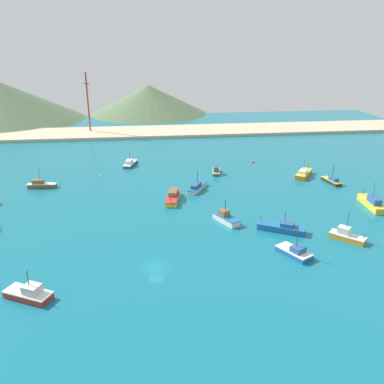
{
  "coord_description": "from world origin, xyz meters",
  "views": [
    {
      "loc": [
        -1.6,
        -65.18,
        38.65
      ],
      "look_at": [
        10.95,
        33.33,
        1.91
      ],
      "focal_mm": 37.82,
      "sensor_mm": 36.0,
      "label": 1
    }
  ],
  "objects_px": {
    "fishing_boat_12": "(130,163)",
    "fishing_boat_15": "(29,293)",
    "fishing_boat_7": "(282,228)",
    "buoy_0": "(253,162)",
    "fishing_boat_1": "(332,181)",
    "fishing_boat_11": "(295,252)",
    "fishing_boat_2": "(226,218)",
    "radio_tower": "(88,103)",
    "fishing_boat_13": "(197,187)",
    "buoy_1": "(101,176)",
    "fishing_boat_0": "(173,197)",
    "fishing_boat_8": "(304,174)",
    "fishing_boat_6": "(372,203)",
    "fishing_boat_10": "(41,185)",
    "fishing_boat_4": "(216,171)",
    "fishing_boat_5": "(347,236)"
  },
  "relations": [
    {
      "from": "fishing_boat_1",
      "to": "buoy_0",
      "type": "relative_size",
      "value": 8.94
    },
    {
      "from": "fishing_boat_5",
      "to": "fishing_boat_15",
      "type": "height_order",
      "value": "fishing_boat_5"
    },
    {
      "from": "fishing_boat_0",
      "to": "fishing_boat_7",
      "type": "relative_size",
      "value": 1.05
    },
    {
      "from": "fishing_boat_6",
      "to": "fishing_boat_13",
      "type": "relative_size",
      "value": 1.17
    },
    {
      "from": "fishing_boat_7",
      "to": "fishing_boat_15",
      "type": "bearing_deg",
      "value": -158.85
    },
    {
      "from": "fishing_boat_0",
      "to": "fishing_boat_11",
      "type": "distance_m",
      "value": 38.48
    },
    {
      "from": "fishing_boat_11",
      "to": "buoy_1",
      "type": "height_order",
      "value": "fishing_boat_11"
    },
    {
      "from": "fishing_boat_11",
      "to": "buoy_0",
      "type": "relative_size",
      "value": 9.05
    },
    {
      "from": "fishing_boat_11",
      "to": "buoy_1",
      "type": "xyz_separation_m",
      "value": [
        -41.4,
        54.68,
        -0.66
      ]
    },
    {
      "from": "fishing_boat_5",
      "to": "fishing_boat_6",
      "type": "distance_m",
      "value": 21.94
    },
    {
      "from": "fishing_boat_0",
      "to": "fishing_boat_1",
      "type": "distance_m",
      "value": 47.89
    },
    {
      "from": "fishing_boat_7",
      "to": "fishing_boat_5",
      "type": "bearing_deg",
      "value": -25.51
    },
    {
      "from": "fishing_boat_10",
      "to": "buoy_0",
      "type": "height_order",
      "value": "fishing_boat_10"
    },
    {
      "from": "fishing_boat_5",
      "to": "fishing_boat_6",
      "type": "xyz_separation_m",
      "value": [
        14.84,
        16.16,
        0.16
      ]
    },
    {
      "from": "fishing_boat_1",
      "to": "fishing_boat_11",
      "type": "xyz_separation_m",
      "value": [
        -26.36,
        -39.88,
        0.01
      ]
    },
    {
      "from": "fishing_boat_7",
      "to": "buoy_0",
      "type": "height_order",
      "value": "fishing_boat_7"
    },
    {
      "from": "fishing_boat_12",
      "to": "fishing_boat_13",
      "type": "distance_m",
      "value": 32.71
    },
    {
      "from": "fishing_boat_7",
      "to": "radio_tower",
      "type": "height_order",
      "value": "radio_tower"
    },
    {
      "from": "fishing_boat_8",
      "to": "fishing_boat_13",
      "type": "height_order",
      "value": "fishing_boat_13"
    },
    {
      "from": "fishing_boat_8",
      "to": "fishing_boat_11",
      "type": "xyz_separation_m",
      "value": [
        -20.62,
        -47.04,
        -0.09
      ]
    },
    {
      "from": "fishing_boat_4",
      "to": "fishing_boat_13",
      "type": "bearing_deg",
      "value": -119.26
    },
    {
      "from": "fishing_boat_12",
      "to": "fishing_boat_15",
      "type": "bearing_deg",
      "value": -101.37
    },
    {
      "from": "fishing_boat_6",
      "to": "buoy_0",
      "type": "bearing_deg",
      "value": 113.63
    },
    {
      "from": "fishing_boat_15",
      "to": "fishing_boat_11",
      "type": "bearing_deg",
      "value": 9.58
    },
    {
      "from": "fishing_boat_2",
      "to": "fishing_boat_11",
      "type": "bearing_deg",
      "value": -59.52
    },
    {
      "from": "fishing_boat_0",
      "to": "fishing_boat_8",
      "type": "bearing_deg",
      "value": 19.54
    },
    {
      "from": "buoy_1",
      "to": "fishing_boat_0",
      "type": "bearing_deg",
      "value": -47.54
    },
    {
      "from": "fishing_boat_12",
      "to": "fishing_boat_13",
      "type": "height_order",
      "value": "fishing_boat_13"
    },
    {
      "from": "fishing_boat_6",
      "to": "fishing_boat_12",
      "type": "relative_size",
      "value": 1.23
    },
    {
      "from": "fishing_boat_8",
      "to": "radio_tower",
      "type": "distance_m",
      "value": 103.21
    },
    {
      "from": "fishing_boat_11",
      "to": "buoy_0",
      "type": "height_order",
      "value": "fishing_boat_11"
    },
    {
      "from": "fishing_boat_11",
      "to": "fishing_boat_15",
      "type": "distance_m",
      "value": 48.08
    },
    {
      "from": "fishing_boat_2",
      "to": "buoy_0",
      "type": "distance_m",
      "value": 50.77
    },
    {
      "from": "fishing_boat_4",
      "to": "fishing_boat_15",
      "type": "bearing_deg",
      "value": -124.32
    },
    {
      "from": "fishing_boat_1",
      "to": "fishing_boat_7",
      "type": "height_order",
      "value": "fishing_boat_1"
    },
    {
      "from": "fishing_boat_0",
      "to": "fishing_boat_5",
      "type": "bearing_deg",
      "value": -38.64
    },
    {
      "from": "fishing_boat_6",
      "to": "fishing_boat_10",
      "type": "relative_size",
      "value": 1.35
    },
    {
      "from": "radio_tower",
      "to": "fishing_boat_6",
      "type": "bearing_deg",
      "value": -51.26
    },
    {
      "from": "radio_tower",
      "to": "buoy_1",
      "type": "bearing_deg",
      "value": -81.42
    },
    {
      "from": "fishing_boat_8",
      "to": "buoy_0",
      "type": "relative_size",
      "value": 11.42
    },
    {
      "from": "fishing_boat_12",
      "to": "fishing_boat_5",
      "type": "bearing_deg",
      "value": -52.97
    },
    {
      "from": "fishing_boat_8",
      "to": "buoy_1",
      "type": "xyz_separation_m",
      "value": [
        -62.02,
        7.64,
        -0.76
      ]
    },
    {
      "from": "fishing_boat_0",
      "to": "fishing_boat_15",
      "type": "distance_m",
      "value": 48.23
    },
    {
      "from": "fishing_boat_4",
      "to": "fishing_boat_10",
      "type": "height_order",
      "value": "fishing_boat_10"
    },
    {
      "from": "fishing_boat_8",
      "to": "buoy_0",
      "type": "distance_m",
      "value": 20.38
    },
    {
      "from": "fishing_boat_11",
      "to": "radio_tower",
      "type": "height_order",
      "value": "radio_tower"
    },
    {
      "from": "fishing_boat_2",
      "to": "fishing_boat_5",
      "type": "xyz_separation_m",
      "value": [
        23.17,
        -11.96,
        -0.03
      ]
    },
    {
      "from": "fishing_boat_11",
      "to": "fishing_boat_0",
      "type": "bearing_deg",
      "value": 122.93
    },
    {
      "from": "radio_tower",
      "to": "fishing_boat_13",
      "type": "bearing_deg",
      "value": -64.96
    },
    {
      "from": "fishing_boat_7",
      "to": "fishing_boat_13",
      "type": "xyz_separation_m",
      "value": [
        -14.64,
        28.36,
        -0.01
      ]
    }
  ]
}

